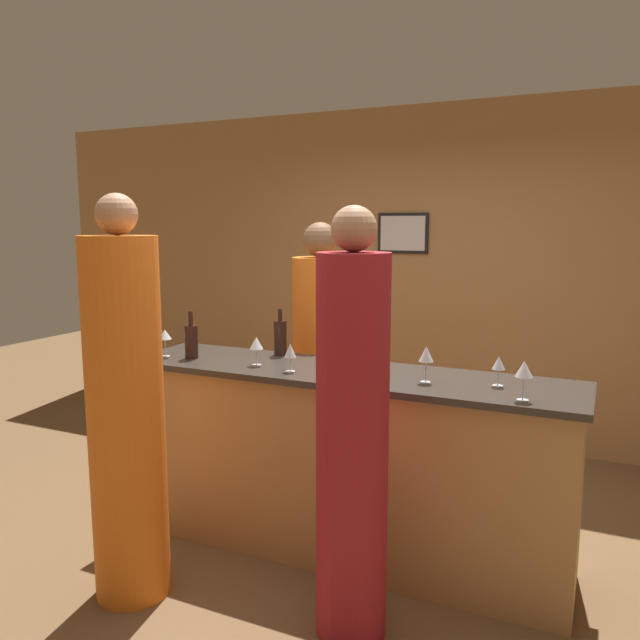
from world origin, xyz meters
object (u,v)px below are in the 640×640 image
object	(u,v)px
wine_bottle_0	(280,337)
guest_0	(126,415)
wine_bottle_1	(191,341)
guest_1	(352,442)
bartender	(320,371)

from	to	relation	value
wine_bottle_0	guest_0	bearing A→B (deg)	-105.65
wine_bottle_1	guest_1	bearing A→B (deg)	-23.74
guest_0	guest_1	distance (m)	1.11
bartender	guest_0	xyz separation A→B (m)	(-0.34, -1.47, 0.06)
bartender	wine_bottle_1	bearing A→B (deg)	57.13
bartender	guest_0	distance (m)	1.51
guest_0	wine_bottle_0	bearing A→B (deg)	74.35
guest_0	bartender	bearing A→B (deg)	76.87
wine_bottle_0	wine_bottle_1	size ratio (longest dim) A/B	1.00
guest_0	wine_bottle_0	distance (m)	1.09
bartender	wine_bottle_1	distance (m)	0.94
wine_bottle_0	wine_bottle_1	bearing A→B (deg)	-144.77
bartender	wine_bottle_0	size ratio (longest dim) A/B	6.56
bartender	wine_bottle_0	xyz separation A→B (m)	(-0.06, -0.45, 0.30)
guest_1	wine_bottle_0	size ratio (longest dim) A/B	6.78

